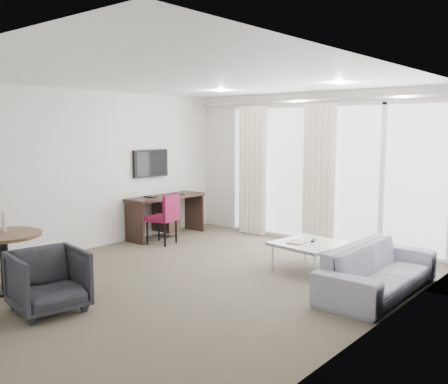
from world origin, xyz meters
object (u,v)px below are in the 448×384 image
Objects in this scene: sofa at (378,269)px; rattan_chair_b at (446,211)px; coffee_table at (309,256)px; tub_armchair at (48,281)px; desk at (166,216)px; round_table at (5,262)px; desk_chair at (162,219)px; rattan_chair_a at (383,210)px.

sofa is 4.18m from rattan_chair_b.
tub_armchair is at bearing -112.96° from coffee_table.
desk reaches higher than round_table.
rattan_chair_a is (2.53, 3.42, -0.00)m from desk_chair.
tub_armchair is 6.53m from rattan_chair_a.
coffee_table is at bearing -12.91° from tub_armchair.
desk_chair is 0.99× the size of coffee_table.
rattan_chair_b is at bearing 35.85° from desk_chair.
desk_chair is 5.34m from rattan_chair_b.
rattan_chair_b is (0.70, 3.84, 0.23)m from coffee_table.
sofa reaches higher than coffee_table.
rattan_chair_b reaches higher than desk.
tub_armchair is at bearing -1.61° from round_table.
desk_chair is 2.81m from coffee_table.
desk is 1.85× the size of desk_chair.
round_table is at bearing -93.56° from rattan_chair_b.
desk is at bearing -146.94° from rattan_chair_a.
desk is at bearing -117.42° from rattan_chair_b.
desk is 1.80× the size of round_table.
sofa is at bearing -63.86° from rattan_chair_b.
rattan_chair_b reaches higher than tub_armchair.
rattan_chair_a is at bearing 71.72° from round_table.
coffee_table is (1.36, 3.21, -0.14)m from tub_armchair.
rattan_chair_b reaches higher than sofa.
round_table is at bearing -126.92° from coffee_table.
desk is at bearing 174.89° from coffee_table.
tub_armchair is (1.03, -0.03, -0.02)m from round_table.
round_table is at bearing -120.46° from rattan_chair_a.
round_table is 3.98m from coffee_table.
round_table is 7.67m from rattan_chair_b.
coffee_table is at bearing 74.27° from sofa.
round_table is 1.04× the size of rattan_chair_b.
sofa is at bearing 39.07° from round_table.
desk is 2.16× the size of tub_armchair.
desk is 0.62m from desk_chair.
desk_chair is at bearing -110.77° from rattan_chair_b.
desk_chair is at bearing 88.17° from sofa.
rattan_chair_a is at bearing 21.63° from sofa.
round_table is 1.02× the size of coffee_table.
round_table is at bearing 98.44° from tub_armchair.
tub_armchair is 3.82m from sofa.
coffee_table is at bearing 53.08° from round_table.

